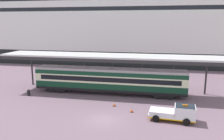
{
  "coord_description": "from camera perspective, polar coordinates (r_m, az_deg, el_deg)",
  "views": [
    {
      "loc": [
        5.89,
        -24.4,
        11.02
      ],
      "look_at": [
        -0.46,
        7.01,
        4.5
      ],
      "focal_mm": 37.01,
      "sensor_mm": 36.0,
      "label": 1
    }
  ],
  "objects": [
    {
      "name": "service_truck",
      "position": [
        27.81,
        15.59,
        -10.08
      ],
      "size": [
        5.35,
        2.58,
        2.02
      ],
      "color": "white",
      "rests_on": "ground"
    },
    {
      "name": "platform_canopy",
      "position": [
        36.05,
        -0.59,
        3.19
      ],
      "size": [
        34.68,
        5.35,
        6.14
      ],
      "color": "silver",
      "rests_on": "ground"
    },
    {
      "name": "quay_bollard",
      "position": [
        38.13,
        -19.93,
        -5.2
      ],
      "size": [
        0.48,
        0.48,
        0.96
      ],
      "color": "black",
      "rests_on": "ground"
    },
    {
      "name": "ground_plane",
      "position": [
        27.41,
        -2.0,
        -12.21
      ],
      "size": [
        400.0,
        400.0,
        0.0
      ],
      "primitive_type": "plane",
      "color": "slate"
    },
    {
      "name": "train_carriage",
      "position": [
        36.26,
        -0.73,
        -2.4
      ],
      "size": [
        23.63,
        2.81,
        4.11
      ],
      "color": "black",
      "rests_on": "ground"
    },
    {
      "name": "cruise_ship",
      "position": [
        73.59,
        -5.8,
        13.22
      ],
      "size": [
        145.43,
        27.62,
        39.67
      ],
      "color": "black",
      "rests_on": "ground"
    },
    {
      "name": "traffic_cone_mid",
      "position": [
        29.57,
        4.9,
        -9.8
      ],
      "size": [
        0.36,
        0.36,
        0.61
      ],
      "color": "black",
      "rests_on": "ground"
    },
    {
      "name": "traffic_cone_near",
      "position": [
        31.48,
        0.53,
        -8.4
      ],
      "size": [
        0.36,
        0.36,
        0.62
      ],
      "color": "black",
      "rests_on": "ground"
    }
  ]
}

